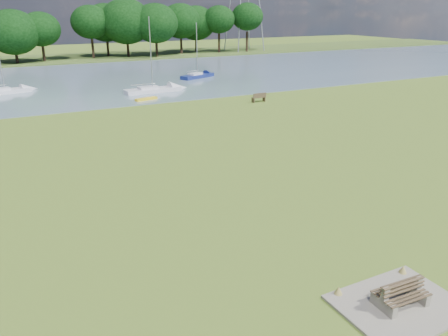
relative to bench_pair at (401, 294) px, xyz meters
name	(u,v)px	position (x,y,z in m)	size (l,w,h in m)	color
ground	(219,176)	(0.00, 14.00, -0.49)	(220.00, 220.00, 0.00)	olive
river	(87,80)	(0.00, 56.00, -0.49)	(220.00, 40.00, 0.10)	slate
far_bank	(58,59)	(0.00, 86.00, -0.49)	(220.00, 20.00, 0.40)	#4C6626
concrete_pad	(399,305)	(0.00, 0.00, -0.44)	(4.20, 3.20, 0.10)	gray
bench_pair	(401,294)	(0.00, 0.00, 0.00)	(1.84, 1.14, 0.96)	gray
riverbank_bench	(259,97)	(13.74, 31.85, 0.02)	(1.66, 0.54, 1.01)	brown
kayak	(146,99)	(3.08, 38.28, -0.31)	(2.57, 0.60, 0.26)	yellow
sailboat_0	(152,89)	(5.19, 42.58, 0.00)	(6.85, 2.26, 8.70)	silver
sailboat_1	(4,90)	(-10.77, 49.70, -0.02)	(5.96, 3.15, 7.19)	silver
sailboat_3	(197,75)	(14.65, 50.61, 0.02)	(5.79, 3.68, 7.66)	navy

